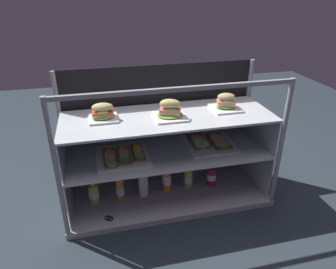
# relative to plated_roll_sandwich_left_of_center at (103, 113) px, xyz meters

# --- Properties ---
(ground_plane) EXTENTS (6.00, 6.00, 0.02)m
(ground_plane) POSITION_rel_plated_roll_sandwich_left_of_center_xyz_m (0.41, -0.04, -0.70)
(ground_plane) COLOR #263038
(ground_plane) RESTS_ON ground
(case_base_deck) EXTENTS (1.41, 0.53, 0.04)m
(case_base_deck) POSITION_rel_plated_roll_sandwich_left_of_center_xyz_m (0.41, -0.04, -0.67)
(case_base_deck) COLOR #B4B4B9
(case_base_deck) RESTS_ON ground
(case_frame) EXTENTS (1.41, 0.53, 0.92)m
(case_frame) POSITION_rel_plated_roll_sandwich_left_of_center_xyz_m (0.41, 0.12, -0.19)
(case_frame) COLOR gray
(case_frame) RESTS_ON ground
(riser_lower_tier) EXTENTS (1.35, 0.46, 0.33)m
(riser_lower_tier) POSITION_rel_plated_roll_sandwich_left_of_center_xyz_m (0.41, -0.04, -0.49)
(riser_lower_tier) COLOR silver
(riser_lower_tier) RESTS_ON case_base_deck
(shelf_lower_glass) EXTENTS (1.36, 0.48, 0.01)m
(shelf_lower_glass) POSITION_rel_plated_roll_sandwich_left_of_center_xyz_m (0.41, -0.04, -0.32)
(shelf_lower_glass) COLOR silver
(shelf_lower_glass) RESTS_ON riser_lower_tier
(riser_upper_tier) EXTENTS (1.35, 0.46, 0.25)m
(riser_upper_tier) POSITION_rel_plated_roll_sandwich_left_of_center_xyz_m (0.41, -0.04, -0.18)
(riser_upper_tier) COLOR silver
(riser_upper_tier) RESTS_ON shelf_lower_glass
(shelf_upper_glass) EXTENTS (1.36, 0.48, 0.01)m
(shelf_upper_glass) POSITION_rel_plated_roll_sandwich_left_of_center_xyz_m (0.41, -0.04, -0.05)
(shelf_upper_glass) COLOR silver
(shelf_upper_glass) RESTS_ON riser_upper_tier
(plated_roll_sandwich_left_of_center) EXTENTS (0.18, 0.18, 0.11)m
(plated_roll_sandwich_left_of_center) POSITION_rel_plated_roll_sandwich_left_of_center_xyz_m (0.00, 0.00, 0.00)
(plated_roll_sandwich_left_of_center) COLOR white
(plated_roll_sandwich_left_of_center) RESTS_ON shelf_upper_glass
(plated_roll_sandwich_near_right_corner) EXTENTS (0.20, 0.20, 0.12)m
(plated_roll_sandwich_near_right_corner) POSITION_rel_plated_roll_sandwich_left_of_center_xyz_m (0.41, -0.07, 0.00)
(plated_roll_sandwich_near_right_corner) COLOR white
(plated_roll_sandwich_near_right_corner) RESTS_ON shelf_upper_glass
(plated_roll_sandwich_right_of_center) EXTENTS (0.19, 0.19, 0.11)m
(plated_roll_sandwich_right_of_center) POSITION_rel_plated_roll_sandwich_left_of_center_xyz_m (0.81, -0.02, -0.00)
(plated_roll_sandwich_right_of_center) COLOR white
(plated_roll_sandwich_right_of_center) RESTS_ON shelf_upper_glass
(open_sandwich_tray_left_of_center) EXTENTS (0.34, 0.33, 0.07)m
(open_sandwich_tray_left_of_center) POSITION_rel_plated_roll_sandwich_left_of_center_xyz_m (0.10, -0.05, -0.29)
(open_sandwich_tray_left_of_center) COLOR white
(open_sandwich_tray_left_of_center) RESTS_ON shelf_lower_glass
(open_sandwich_tray_mid_left) EXTENTS (0.34, 0.33, 0.06)m
(open_sandwich_tray_mid_left) POSITION_rel_plated_roll_sandwich_left_of_center_xyz_m (0.72, -0.01, -0.29)
(open_sandwich_tray_mid_left) COLOR white
(open_sandwich_tray_mid_left) RESTS_ON shelf_lower_glass
(juice_bottle_tucked_behind) EXTENTS (0.07, 0.07, 0.19)m
(juice_bottle_tucked_behind) POSITION_rel_plated_roll_sandwich_left_of_center_xyz_m (-0.12, -0.02, -0.57)
(juice_bottle_tucked_behind) COLOR #B2D64F
(juice_bottle_tucked_behind) RESTS_ON case_base_deck
(juice_bottle_back_right) EXTENTS (0.06, 0.06, 0.21)m
(juice_bottle_back_right) POSITION_rel_plated_roll_sandwich_left_of_center_xyz_m (0.07, -0.01, -0.57)
(juice_bottle_back_right) COLOR gold
(juice_bottle_back_right) RESTS_ON case_base_deck
(juice_bottle_back_left) EXTENTS (0.07, 0.07, 0.26)m
(juice_bottle_back_left) POSITION_rel_plated_roll_sandwich_left_of_center_xyz_m (0.23, -0.01, -0.54)
(juice_bottle_back_left) COLOR white
(juice_bottle_back_left) RESTS_ON case_base_deck
(juice_bottle_near_post) EXTENTS (0.06, 0.06, 0.24)m
(juice_bottle_near_post) POSITION_rel_plated_roll_sandwich_left_of_center_xyz_m (0.40, -0.00, -0.55)
(juice_bottle_near_post) COLOR orange
(juice_bottle_near_post) RESTS_ON case_base_deck
(juice_bottle_front_second) EXTENTS (0.06, 0.06, 0.19)m
(juice_bottle_front_second) POSITION_rel_plated_roll_sandwich_left_of_center_xyz_m (0.57, 0.01, -0.58)
(juice_bottle_front_second) COLOR #BED553
(juice_bottle_front_second) RESTS_ON case_base_deck
(juice_bottle_front_right_end) EXTENTS (0.07, 0.07, 0.20)m
(juice_bottle_front_right_end) POSITION_rel_plated_roll_sandwich_left_of_center_xyz_m (0.75, -0.01, -0.57)
(juice_bottle_front_right_end) COLOR #98244B
(juice_bottle_front_right_end) RESTS_ON case_base_deck
(kitchen_scissors) EXTENTS (0.14, 0.15, 0.01)m
(kitchen_scissors) POSITION_rel_plated_roll_sandwich_left_of_center_xyz_m (-0.02, -0.20, -0.65)
(kitchen_scissors) COLOR silver
(kitchen_scissors) RESTS_ON case_base_deck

